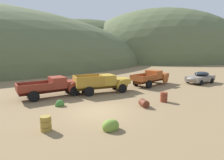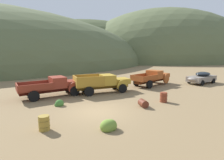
{
  "view_description": "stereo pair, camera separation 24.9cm",
  "coord_description": "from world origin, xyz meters",
  "px_view_note": "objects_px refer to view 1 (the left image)",
  "views": [
    {
      "loc": [
        -4.25,
        -11.69,
        4.42
      ],
      "look_at": [
        3.15,
        4.5,
        1.47
      ],
      "focal_mm": 28.48,
      "sensor_mm": 36.0,
      "label": 1
    },
    {
      "loc": [
        -4.03,
        -11.79,
        4.42
      ],
      "look_at": [
        3.15,
        4.5,
        1.47
      ],
      "focal_mm": 28.48,
      "sensor_mm": 36.0,
      "label": 2
    }
  ],
  "objects_px": {
    "oil_drum_tipped": "(144,103)",
    "oil_drum_spare": "(46,123)",
    "truck_oxide_orange": "(153,77)",
    "car_primer_gray": "(200,77)",
    "truck_mustard": "(106,83)",
    "truck_rust_red": "(57,86)",
    "oil_drum_by_truck": "(164,97)"
  },
  "relations": [
    {
      "from": "truck_mustard",
      "to": "oil_drum_spare",
      "type": "xyz_separation_m",
      "value": [
        -6.65,
        -7.27,
        -0.59
      ]
    },
    {
      "from": "oil_drum_by_truck",
      "to": "truck_rust_red",
      "type": "bearing_deg",
      "value": 143.43
    },
    {
      "from": "truck_mustard",
      "to": "car_primer_gray",
      "type": "xyz_separation_m",
      "value": [
        13.71,
        -0.48,
        -0.2
      ]
    },
    {
      "from": "truck_rust_red",
      "to": "oil_drum_by_truck",
      "type": "distance_m",
      "value": 10.2
    },
    {
      "from": "truck_rust_red",
      "to": "oil_drum_spare",
      "type": "bearing_deg",
      "value": -110.77
    },
    {
      "from": "oil_drum_tipped",
      "to": "oil_drum_by_truck",
      "type": "xyz_separation_m",
      "value": [
        2.38,
        0.44,
        0.13
      ]
    },
    {
      "from": "car_primer_gray",
      "to": "oil_drum_tipped",
      "type": "xyz_separation_m",
      "value": [
        -12.92,
        -5.48,
        -0.52
      ]
    },
    {
      "from": "oil_drum_spare",
      "to": "oil_drum_tipped",
      "type": "bearing_deg",
      "value": 9.93
    },
    {
      "from": "truck_oxide_orange",
      "to": "oil_drum_by_truck",
      "type": "relative_size",
      "value": 7.39
    },
    {
      "from": "truck_oxide_orange",
      "to": "car_primer_gray",
      "type": "relative_size",
      "value": 1.25
    },
    {
      "from": "truck_mustard",
      "to": "oil_drum_tipped",
      "type": "height_order",
      "value": "truck_mustard"
    },
    {
      "from": "oil_drum_tipped",
      "to": "oil_drum_by_truck",
      "type": "bearing_deg",
      "value": 10.57
    },
    {
      "from": "truck_rust_red",
      "to": "truck_oxide_orange",
      "type": "xyz_separation_m",
      "value": [
        12.22,
        0.8,
        0.01
      ]
    },
    {
      "from": "oil_drum_tipped",
      "to": "oil_drum_spare",
      "type": "xyz_separation_m",
      "value": [
        -7.44,
        -1.3,
        0.13
      ]
    },
    {
      "from": "truck_rust_red",
      "to": "oil_drum_spare",
      "type": "xyz_separation_m",
      "value": [
        -1.64,
        -7.81,
        -0.57
      ]
    },
    {
      "from": "truck_oxide_orange",
      "to": "oil_drum_tipped",
      "type": "relative_size",
      "value": 6.86
    },
    {
      "from": "truck_mustard",
      "to": "truck_rust_red",
      "type": "bearing_deg",
      "value": 174.74
    },
    {
      "from": "truck_mustard",
      "to": "truck_oxide_orange",
      "type": "bearing_deg",
      "value": 11.54
    },
    {
      "from": "truck_oxide_orange",
      "to": "truck_rust_red",
      "type": "bearing_deg",
      "value": 166.08
    },
    {
      "from": "truck_mustard",
      "to": "oil_drum_by_truck",
      "type": "relative_size",
      "value": 7.04
    },
    {
      "from": "oil_drum_by_truck",
      "to": "oil_drum_tipped",
      "type": "bearing_deg",
      "value": -169.43
    },
    {
      "from": "oil_drum_spare",
      "to": "oil_drum_by_truck",
      "type": "distance_m",
      "value": 9.97
    },
    {
      "from": "truck_mustard",
      "to": "oil_drum_spare",
      "type": "height_order",
      "value": "truck_mustard"
    },
    {
      "from": "car_primer_gray",
      "to": "oil_drum_by_truck",
      "type": "xyz_separation_m",
      "value": [
        -10.54,
        -5.04,
        -0.39
      ]
    },
    {
      "from": "oil_drum_tipped",
      "to": "oil_drum_spare",
      "type": "distance_m",
      "value": 7.55
    },
    {
      "from": "truck_oxide_orange",
      "to": "oil_drum_by_truck",
      "type": "height_order",
      "value": "truck_oxide_orange"
    },
    {
      "from": "car_primer_gray",
      "to": "oil_drum_by_truck",
      "type": "distance_m",
      "value": 11.69
    },
    {
      "from": "truck_rust_red",
      "to": "oil_drum_tipped",
      "type": "bearing_deg",
      "value": -57.24
    },
    {
      "from": "truck_oxide_orange",
      "to": "oil_drum_spare",
      "type": "height_order",
      "value": "truck_oxide_orange"
    },
    {
      "from": "car_primer_gray",
      "to": "oil_drum_by_truck",
      "type": "height_order",
      "value": "car_primer_gray"
    },
    {
      "from": "truck_rust_red",
      "to": "oil_drum_by_truck",
      "type": "bearing_deg",
      "value": -45.51
    },
    {
      "from": "oil_drum_by_truck",
      "to": "oil_drum_spare",
      "type": "bearing_deg",
      "value": -169.91
    }
  ]
}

